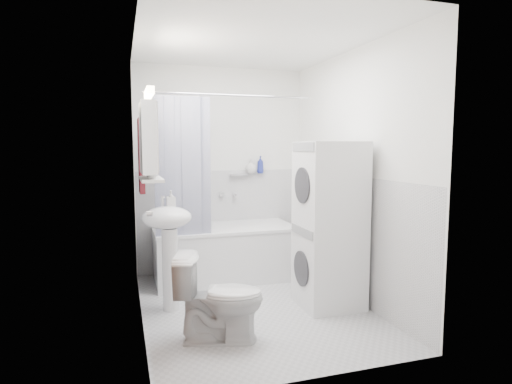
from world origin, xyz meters
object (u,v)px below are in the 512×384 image
object	(u,v)px
bathtub	(225,250)
sink	(168,234)
toilet	(220,298)
washer_dryer	(329,225)

from	to	relation	value
bathtub	sink	distance (m)	1.10
bathtub	toilet	world-z (taller)	toilet
toilet	bathtub	bearing A→B (deg)	1.56
bathtub	sink	size ratio (longest dim) A/B	1.49
washer_dryer	bathtub	bearing A→B (deg)	124.87
sink	washer_dryer	size ratio (longest dim) A/B	0.68
sink	toilet	distance (m)	0.88
bathtub	sink	xyz separation A→B (m)	(-0.70, -0.76, 0.38)
sink	toilet	world-z (taller)	sink
toilet	sink	bearing A→B (deg)	38.82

